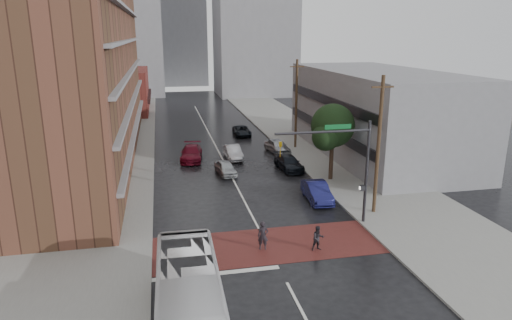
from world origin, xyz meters
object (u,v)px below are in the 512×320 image
car_travel_b (233,152)px  car_parked_mid (289,163)px  car_parked_far (277,146)px  pedestrian_a (263,236)px  car_travel_a (226,168)px  suv_travel (242,131)px  car_travel_c (191,153)px  transit_bus (190,316)px  car_parked_near (317,192)px  pedestrian_b (318,238)px

car_travel_b → car_parked_mid: bearing=-48.5°
car_parked_far → pedestrian_a: bearing=-116.0°
car_travel_a → suv_travel: 16.90m
pedestrian_a → car_travel_c: bearing=107.8°
transit_bus → car_parked_mid: 26.68m
transit_bus → car_parked_mid: transit_bus is taller
transit_bus → car_parked_near: bearing=56.2°
car_travel_b → car_travel_c: bearing=172.4°
car_travel_b → car_travel_a: bearing=-108.0°
transit_bus → car_parked_near: 19.07m
pedestrian_b → car_travel_a: 16.71m
pedestrian_a → car_travel_a: 15.59m
transit_bus → car_travel_b: (6.40, 29.21, -0.90)m
pedestrian_b → suv_travel: pedestrian_b is taller
car_travel_a → car_parked_far: car_parked_far is taller
suv_travel → car_parked_far: (2.28, -9.42, 0.13)m
suv_travel → car_parked_near: car_parked_near is taller
car_travel_c → suv_travel: size_ratio=1.17×
car_travel_a → car_travel_c: bearing=108.3°
transit_bus → pedestrian_b: 11.12m
car_travel_b → suv_travel: (2.92, 11.01, -0.09)m
car_travel_c → car_parked_near: (8.78, -14.01, -0.01)m
car_travel_a → car_travel_c: 6.35m
suv_travel → pedestrian_a: bearing=-96.1°
car_travel_a → car_travel_c: car_travel_c is taller
transit_bus → pedestrian_b: transit_bus is taller
transit_bus → car_parked_far: 32.92m
pedestrian_a → car_travel_b: (1.48, 20.88, -0.18)m
car_travel_a → car_parked_near: size_ratio=0.83×
suv_travel → car_parked_mid: size_ratio=0.96×
pedestrian_b → car_travel_a: size_ratio=0.42×
pedestrian_b → car_parked_near: (2.75, 8.10, -0.03)m
suv_travel → car_parked_mid: (1.74, -15.95, 0.05)m
car_travel_a → pedestrian_b: bearing=-86.0°
pedestrian_a → car_parked_far: 23.44m
car_travel_a → car_parked_mid: size_ratio=0.81×
car_travel_c → car_parked_near: 16.54m
car_travel_a → pedestrian_a: bearing=-97.2°
pedestrian_b → suv_travel: (1.17, 32.69, -0.16)m
transit_bus → car_parked_mid: size_ratio=2.52×
pedestrian_b → car_parked_far: (3.45, 23.26, -0.03)m
car_travel_a → car_travel_c: (-2.75, 5.73, 0.11)m
transit_bus → car_parked_far: bearing=70.4°
transit_bus → pedestrian_a: bearing=60.5°
car_travel_a → car_parked_near: car_parked_near is taller
car_parked_near → car_parked_mid: 8.64m
pedestrian_a → pedestrian_b: pedestrian_a is taller
car_travel_b → car_travel_c: size_ratio=0.83×
pedestrian_b → car_parked_far: bearing=77.1°
car_travel_c → suv_travel: car_travel_c is taller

